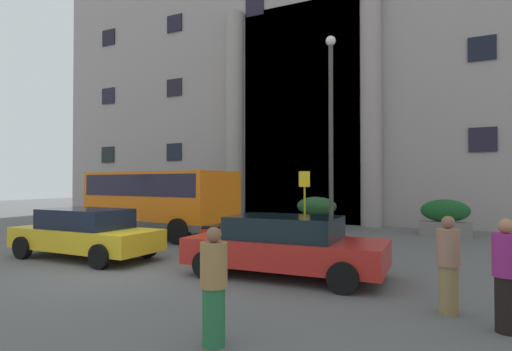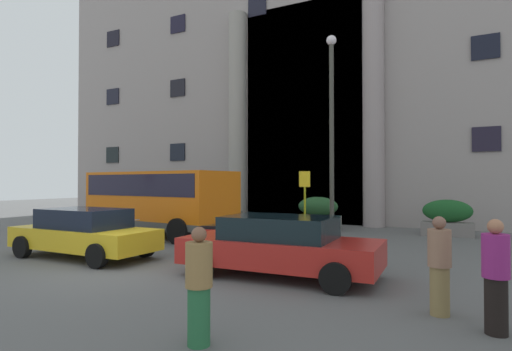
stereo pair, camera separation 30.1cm
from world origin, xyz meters
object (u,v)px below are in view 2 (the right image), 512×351
(hedge_planter_far_east, at_px, (318,214))
(motorcycle_near_kerb, at_px, (213,239))
(orange_minibus, at_px, (160,197))
(motorcycle_far_end, at_px, (306,246))
(hedge_planter_entrance_left, at_px, (225,210))
(pedestrian_woman_dark_dress, at_px, (199,286))
(bus_stop_sign, at_px, (305,197))
(lamppost_plaza_centre, at_px, (332,119))
(pedestrian_child_trailing, at_px, (439,266))
(hedge_planter_far_west, at_px, (156,209))
(pedestrian_man_red_shirt, at_px, (496,276))
(hedge_planter_east, at_px, (447,218))
(parked_coupe_end, at_px, (280,245))
(scooter_by_planter, at_px, (120,232))
(parked_compact_extra, at_px, (84,232))

(hedge_planter_far_east, height_order, motorcycle_near_kerb, hedge_planter_far_east)
(orange_minibus, xyz_separation_m, motorcycle_far_end, (7.10, -2.51, -1.08))
(hedge_planter_entrance_left, height_order, pedestrian_woman_dark_dress, pedestrian_woman_dark_dress)
(bus_stop_sign, relative_size, lamppost_plaza_centre, 0.32)
(motorcycle_far_end, height_order, pedestrian_child_trailing, pedestrian_child_trailing)
(motorcycle_far_end, xyz_separation_m, pedestrian_child_trailing, (3.35, -2.93, 0.34))
(bus_stop_sign, distance_m, lamppost_plaza_centre, 3.37)
(hedge_planter_far_west, height_order, pedestrian_man_red_shirt, pedestrian_man_red_shirt)
(orange_minibus, height_order, motorcycle_near_kerb, orange_minibus)
(hedge_planter_east, bearing_deg, pedestrian_woman_dark_dress, -100.68)
(bus_stop_sign, height_order, hedge_planter_entrance_left, bus_stop_sign)
(motorcycle_far_end, relative_size, pedestrian_man_red_shirt, 1.16)
(bus_stop_sign, bearing_deg, lamppost_plaza_centre, 56.82)
(bus_stop_sign, distance_m, pedestrian_man_red_shirt, 10.01)
(parked_coupe_end, bearing_deg, hedge_planter_far_west, 139.82)
(bus_stop_sign, distance_m, hedge_planter_east, 5.84)
(bus_stop_sign, bearing_deg, hedge_planter_east, 32.44)
(bus_stop_sign, xyz_separation_m, hedge_planter_far_west, (-9.86, 2.82, -0.93))
(bus_stop_sign, distance_m, parked_coupe_end, 6.56)
(hedge_planter_far_east, height_order, hedge_planter_entrance_left, hedge_planter_entrance_left)
(orange_minibus, relative_size, hedge_planter_east, 3.38)
(hedge_planter_east, relative_size, pedestrian_man_red_shirt, 1.19)
(parked_coupe_end, distance_m, pedestrian_man_red_shirt, 4.51)
(bus_stop_sign, height_order, parked_coupe_end, bus_stop_sign)
(hedge_planter_far_east, bearing_deg, lamppost_plaza_centre, -55.54)
(bus_stop_sign, bearing_deg, scooter_by_planter, -137.40)
(scooter_by_planter, bearing_deg, motorcycle_far_end, 5.71)
(hedge_planter_entrance_left, height_order, motorcycle_far_end, hedge_planter_entrance_left)
(scooter_by_planter, xyz_separation_m, lamppost_plaza_centre, (5.73, 5.72, 4.22))
(hedge_planter_far_west, height_order, pedestrian_woman_dark_dress, pedestrian_woman_dark_dress)
(bus_stop_sign, xyz_separation_m, hedge_planter_far_east, (-0.40, 2.79, -0.88))
(motorcycle_near_kerb, bearing_deg, scooter_by_planter, 168.81)
(pedestrian_woman_dark_dress, bearing_deg, hedge_planter_far_east, 136.16)
(hedge_planter_far_west, distance_m, parked_coupe_end, 14.72)
(motorcycle_far_end, bearing_deg, pedestrian_child_trailing, -56.63)
(hedge_planter_east, distance_m, motorcycle_near_kerb, 9.78)
(hedge_planter_far_west, distance_m, lamppost_plaza_centre, 11.46)
(hedge_planter_far_east, bearing_deg, hedge_planter_entrance_left, 175.50)
(hedge_planter_far_west, bearing_deg, hedge_planter_far_east, -0.14)
(parked_coupe_end, distance_m, pedestrian_child_trailing, 3.62)
(motorcycle_near_kerb, relative_size, motorcycle_far_end, 1.01)
(hedge_planter_far_east, xyz_separation_m, pedestrian_child_trailing, (5.50, -10.35, 0.09))
(pedestrian_man_red_shirt, bearing_deg, pedestrian_woman_dark_dress, 78.66)
(hedge_planter_entrance_left, bearing_deg, scooter_by_planter, -85.93)
(hedge_planter_east, xyz_separation_m, pedestrian_woman_dark_dress, (-2.53, -13.41, 0.08))
(orange_minibus, relative_size, motorcycle_far_end, 3.45)
(parked_compact_extra, height_order, lamppost_plaza_centre, lamppost_plaza_centre)
(orange_minibus, xyz_separation_m, parked_compact_extra, (1.18, -4.60, -0.83))
(pedestrian_woman_dark_dress, bearing_deg, parked_coupe_end, 133.12)
(bus_stop_sign, relative_size, scooter_by_planter, 1.23)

